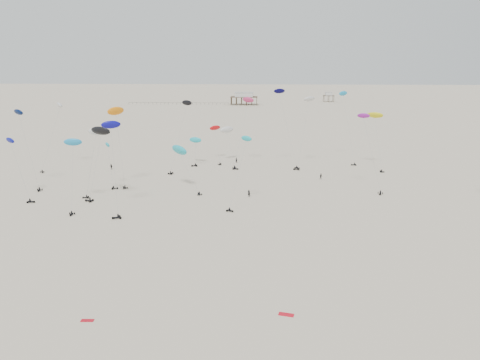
# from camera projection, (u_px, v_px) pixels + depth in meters

# --- Properties ---
(ground_plane) EXTENTS (900.00, 900.00, 0.00)m
(ground_plane) POSITION_uv_depth(u_px,v_px,m) (252.00, 135.00, 222.74)
(ground_plane) COLOR beige
(pavilion_main) EXTENTS (21.00, 13.00, 9.80)m
(pavilion_main) POSITION_uv_depth(u_px,v_px,m) (244.00, 99.00, 367.13)
(pavilion_main) COLOR brown
(pavilion_main) RESTS_ON ground
(pavilion_small) EXTENTS (9.00, 7.00, 8.00)m
(pavilion_small) POSITION_uv_depth(u_px,v_px,m) (329.00, 98.00, 392.91)
(pavilion_small) COLOR brown
(pavilion_small) RESTS_ON ground
(pier_fence) EXTENTS (80.20, 0.20, 1.50)m
(pier_fence) POSITION_uv_depth(u_px,v_px,m) (179.00, 103.00, 370.52)
(pier_fence) COLOR black
(pier_fence) RESTS_ON ground
(rig_0) EXTENTS (5.44, 12.23, 17.64)m
(rig_0) POSITION_uv_depth(u_px,v_px,m) (73.00, 156.00, 113.71)
(rig_0) COLOR black
(rig_0) RESTS_ON ground
(rig_1) EXTENTS (8.09, 6.77, 22.96)m
(rig_1) POSITION_uv_depth(u_px,v_px,m) (181.00, 127.00, 146.25)
(rig_1) COLOR black
(rig_1) RESTS_ON ground
(rig_2) EXTENTS (5.49, 8.46, 21.84)m
(rig_2) POSITION_uv_depth(u_px,v_px,m) (113.00, 150.00, 106.81)
(rig_2) COLOR black
(rig_2) RESTS_ON ground
(rig_3) EXTENTS (7.53, 7.12, 21.40)m
(rig_3) POSITION_uv_depth(u_px,v_px,m) (371.00, 148.00, 125.34)
(rig_3) COLOR black
(rig_3) RESTS_ON ground
(rig_4) EXTENTS (8.81, 7.62, 22.20)m
(rig_4) POSITION_uv_depth(u_px,v_px,m) (24.00, 134.00, 128.30)
(rig_4) COLOR black
(rig_4) RESTS_ON ground
(rig_5) EXTENTS (5.63, 12.00, 13.75)m
(rig_5) POSITION_uv_depth(u_px,v_px,m) (216.00, 134.00, 165.07)
(rig_5) COLOR black
(rig_5) RESTS_ON ground
(rig_6) EXTENTS (6.27, 13.98, 22.43)m
(rig_6) POSITION_uv_depth(u_px,v_px,m) (57.00, 116.00, 153.24)
(rig_6) COLOR black
(rig_6) RESTS_ON ground
(rig_7) EXTENTS (9.44, 7.86, 16.39)m
(rig_7) POSITION_uv_depth(u_px,v_px,m) (17.00, 161.00, 119.46)
(rig_7) COLOR black
(rig_7) RESTS_ON ground
(rig_8) EXTENTS (5.09, 5.47, 22.84)m
(rig_8) POSITION_uv_depth(u_px,v_px,m) (117.00, 120.00, 128.04)
(rig_8) COLOR black
(rig_8) RESTS_ON ground
(rig_9) EXTENTS (4.73, 7.10, 9.34)m
(rig_9) POSITION_uv_depth(u_px,v_px,m) (195.00, 146.00, 160.05)
(rig_9) COLOR black
(rig_9) RESTS_ON ground
(rig_10) EXTENTS (6.66, 4.30, 18.38)m
(rig_10) POSITION_uv_depth(u_px,v_px,m) (94.00, 142.00, 119.82)
(rig_10) COLOR black
(rig_10) RESTS_ON ground
(rig_11) EXTENTS (4.36, 5.20, 12.85)m
(rig_11) POSITION_uv_depth(u_px,v_px,m) (111.00, 164.00, 130.49)
(rig_11) COLOR black
(rig_11) RESTS_ON ground
(rig_12) EXTENTS (5.96, 14.20, 25.33)m
(rig_12) POSITION_uv_depth(u_px,v_px,m) (346.00, 110.00, 163.89)
(rig_12) COLOR black
(rig_12) RESTS_ON ground
(rig_13) EXTENTS (7.43, 10.01, 23.58)m
(rig_13) POSITION_uv_depth(u_px,v_px,m) (306.00, 117.00, 153.80)
(rig_13) COLOR black
(rig_13) RESTS_ON ground
(rig_14) EXTENTS (7.59, 16.25, 16.47)m
(rig_14) POSITION_uv_depth(u_px,v_px,m) (228.00, 135.00, 162.24)
(rig_14) COLOR black
(rig_14) RESTS_ON ground
(rig_15) EXTENTS (10.51, 11.22, 13.87)m
(rig_15) POSITION_uv_depth(u_px,v_px,m) (180.00, 152.00, 128.91)
(rig_15) COLOR black
(rig_15) RESTS_ON ground
(rig_16) EXTENTS (7.39, 9.83, 23.22)m
(rig_16) POSITION_uv_depth(u_px,v_px,m) (246.00, 112.00, 156.24)
(rig_16) COLOR black
(rig_16) RESTS_ON ground
(rig_17) EXTENTS (8.15, 4.37, 19.48)m
(rig_17) POSITION_uv_depth(u_px,v_px,m) (99.00, 143.00, 116.32)
(rig_17) COLOR black
(rig_17) RESTS_ON ground
(rig_18) EXTENTS (9.35, 7.80, 26.00)m
(rig_18) POSITION_uv_depth(u_px,v_px,m) (284.00, 110.00, 154.67)
(rig_18) COLOR black
(rig_18) RESTS_ON ground
(rig_19) EXTENTS (6.36, 8.52, 17.53)m
(rig_19) POSITION_uv_depth(u_px,v_px,m) (240.00, 167.00, 112.43)
(rig_19) COLOR black
(rig_19) RESTS_ON ground
(rig_21) EXTENTS (5.91, 12.73, 19.19)m
(rig_21) POSITION_uv_depth(u_px,v_px,m) (376.00, 122.00, 154.28)
(rig_21) COLOR black
(rig_21) RESTS_ON ground
(spectator_0) EXTENTS (0.95, 0.84, 2.19)m
(spectator_0) POSITION_uv_depth(u_px,v_px,m) (249.00, 197.00, 123.64)
(spectator_0) COLOR black
(spectator_0) RESTS_ON ground
(spectator_1) EXTENTS (1.04, 0.65, 2.06)m
(spectator_1) POSITION_uv_depth(u_px,v_px,m) (321.00, 179.00, 141.36)
(spectator_1) COLOR black
(spectator_1) RESTS_ON ground
(spectator_2) EXTENTS (1.44, 1.27, 2.15)m
(spectator_2) POSITION_uv_depth(u_px,v_px,m) (111.00, 169.00, 154.09)
(spectator_2) COLOR black
(spectator_2) RESTS_ON ground
(spectator_3) EXTENTS (0.93, 0.82, 2.13)m
(spectator_3) POSITION_uv_depth(u_px,v_px,m) (236.00, 163.00, 163.66)
(spectator_3) COLOR black
(spectator_3) RESTS_ON ground
(grounded_kite_a) EXTENTS (2.35, 1.38, 0.08)m
(grounded_kite_a) POSITION_uv_depth(u_px,v_px,m) (286.00, 315.00, 66.64)
(grounded_kite_a) COLOR red
(grounded_kite_a) RESTS_ON ground
(grounded_kite_b) EXTENTS (1.83, 0.79, 0.07)m
(grounded_kite_b) POSITION_uv_depth(u_px,v_px,m) (87.00, 321.00, 65.15)
(grounded_kite_b) COLOR #B50B19
(grounded_kite_b) RESTS_ON ground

